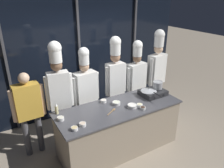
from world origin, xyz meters
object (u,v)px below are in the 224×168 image
object	(u,v)px
prep_bowl_bean_sprouts	(116,103)
person_guest	(29,107)
chef_line	(115,75)
prep_bowl_noodles	(140,105)
serving_spoon_slotted	(113,110)
prep_bowl_ginger	(74,128)
chef_sous	(85,87)
stock_pot	(158,85)
prep_bowl_chicken	(83,124)
portable_stove	(153,92)
chef_pastry	(136,77)
prep_bowl_rice	(132,106)
prep_bowl_onion	(104,101)
squeeze_bottle_oil	(56,109)
prep_bowl_garlic	(61,118)
frying_pan	(149,90)
prep_bowl_soy_glaze	(143,108)
chef_apprentice	(157,67)
chef_head	(59,86)

from	to	relation	value
prep_bowl_bean_sprouts	person_guest	xyz separation A→B (m)	(-1.40, 0.61, 0.02)
prep_bowl_bean_sprouts	chef_line	xyz separation A→B (m)	(0.31, 0.56, 0.29)
prep_bowl_noodles	serving_spoon_slotted	size ratio (longest dim) A/B	0.46
prep_bowl_ginger	chef_sous	size ratio (longest dim) A/B	0.06
stock_pot	prep_bowl_chicken	xyz separation A→B (m)	(-1.74, -0.28, -0.16)
stock_pot	portable_stove	bearing A→B (deg)	-179.87
chef_pastry	prep_bowl_noodles	bearing A→B (deg)	50.94
prep_bowl_chicken	chef_sous	world-z (taller)	chef_sous
prep_bowl_bean_sprouts	prep_bowl_rice	distance (m)	0.29
prep_bowl_noodles	prep_bowl_onion	xyz separation A→B (m)	(-0.48, 0.46, 0.00)
squeeze_bottle_oil	prep_bowl_bean_sprouts	bearing A→B (deg)	-13.19
portable_stove	prep_bowl_garlic	bearing A→B (deg)	178.53
portable_stove	stock_pot	bearing A→B (deg)	0.13
stock_pot	prep_bowl_rice	size ratio (longest dim) A/B	1.33
frying_pan	squeeze_bottle_oil	distance (m)	1.76
prep_bowl_onion	serving_spoon_slotted	world-z (taller)	prep_bowl_onion
prep_bowl_chicken	prep_bowl_ginger	size ratio (longest dim) A/B	1.02
prep_bowl_soy_glaze	serving_spoon_slotted	distance (m)	0.52
squeeze_bottle_oil	prep_bowl_soy_glaze	bearing A→B (deg)	-25.08
stock_pot	person_guest	distance (m)	2.43
chef_apprentice	portable_stove	bearing A→B (deg)	33.65
portable_stove	prep_bowl_rice	bearing A→B (deg)	-162.72
prep_bowl_noodles	prep_bowl_garlic	xyz separation A→B (m)	(-1.36, 0.28, 0.01)
chef_pastry	prep_bowl_onion	bearing A→B (deg)	13.94
prep_bowl_soy_glaze	chef_pastry	bearing A→B (deg)	59.46
frying_pan	chef_pastry	bearing A→B (deg)	76.17
prep_bowl_bean_sprouts	chef_sous	size ratio (longest dim) A/B	0.08
prep_bowl_soy_glaze	prep_bowl_onion	bearing A→B (deg)	128.51
prep_bowl_garlic	chef_apprentice	size ratio (longest dim) A/B	0.05
prep_bowl_chicken	prep_bowl_rice	distance (m)	0.98
prep_bowl_garlic	prep_bowl_noodles	bearing A→B (deg)	-11.62
squeeze_bottle_oil	chef_line	distance (m)	1.40
prep_bowl_rice	chef_line	world-z (taller)	chef_line
prep_bowl_onion	person_guest	world-z (taller)	person_guest
squeeze_bottle_oil	chef_pastry	bearing A→B (deg)	9.93
prep_bowl_rice	chef_apprentice	bearing A→B (deg)	32.08
chef_line	prep_bowl_rice	bearing A→B (deg)	78.40
prep_bowl_onion	chef_apprentice	xyz separation A→B (m)	(1.57, 0.34, 0.27)
prep_bowl_noodles	prep_bowl_bean_sprouts	distance (m)	0.42
prep_bowl_ginger	serving_spoon_slotted	xyz separation A→B (m)	(0.78, 0.19, -0.02)
prep_bowl_soy_glaze	serving_spoon_slotted	size ratio (longest dim) A/B	0.42
prep_bowl_soy_glaze	chef_pastry	distance (m)	1.12
chef_apprentice	prep_bowl_garlic	bearing A→B (deg)	1.41
chef_pastry	person_guest	bearing A→B (deg)	-7.05
person_guest	portable_stove	bearing A→B (deg)	162.37
prep_bowl_noodles	chef_head	xyz separation A→B (m)	(-1.19, 0.79, 0.33)
prep_bowl_chicken	serving_spoon_slotted	size ratio (longest dim) A/B	0.46
chef_head	chef_pastry	distance (m)	1.74
stock_pot	chef_head	xyz separation A→B (m)	(-1.80, 0.56, 0.17)
frying_pan	prep_bowl_garlic	distance (m)	1.75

